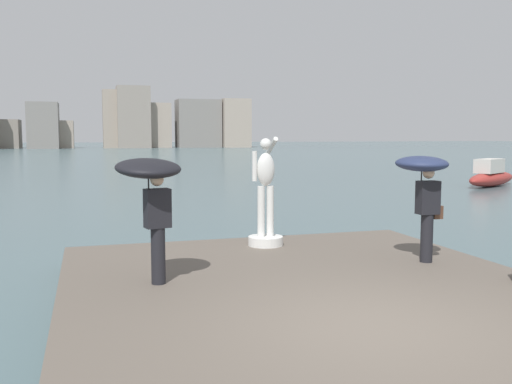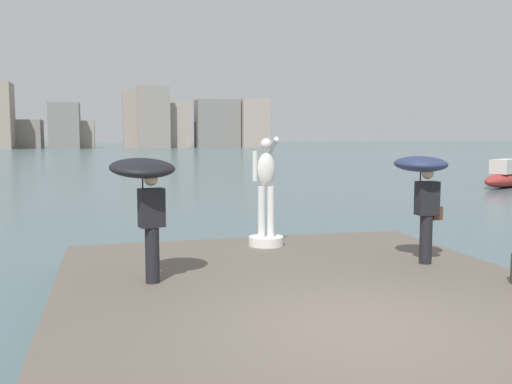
{
  "view_description": "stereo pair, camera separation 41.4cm",
  "coord_description": "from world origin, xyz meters",
  "px_view_note": "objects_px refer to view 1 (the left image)",
  "views": [
    {
      "loc": [
        -3.27,
        -5.9,
        2.68
      ],
      "look_at": [
        0.0,
        4.94,
        1.55
      ],
      "focal_mm": 39.41,
      "sensor_mm": 36.0,
      "label": 1
    },
    {
      "loc": [
        -2.87,
        -6.01,
        2.68
      ],
      "look_at": [
        0.0,
        4.94,
        1.55
      ],
      "focal_mm": 39.41,
      "sensor_mm": 36.0,
      "label": 2
    }
  ],
  "objects_px": {
    "onlooker_right": "(424,179)",
    "boat_far": "(491,176)",
    "statue_white_figure": "(266,205)",
    "onlooker_left": "(151,185)"
  },
  "relations": [
    {
      "from": "onlooker_right",
      "to": "boat_far",
      "type": "distance_m",
      "value": 22.13
    },
    {
      "from": "onlooker_right",
      "to": "statue_white_figure",
      "type": "bearing_deg",
      "value": 134.16
    },
    {
      "from": "statue_white_figure",
      "to": "onlooker_right",
      "type": "relative_size",
      "value": 1.17
    },
    {
      "from": "statue_white_figure",
      "to": "boat_far",
      "type": "bearing_deg",
      "value": 39.19
    },
    {
      "from": "boat_far",
      "to": "statue_white_figure",
      "type": "bearing_deg",
      "value": -140.81
    },
    {
      "from": "onlooker_right",
      "to": "onlooker_left",
      "type": "bearing_deg",
      "value": -178.47
    },
    {
      "from": "onlooker_left",
      "to": "boat_far",
      "type": "distance_m",
      "value": 25.74
    },
    {
      "from": "onlooker_left",
      "to": "boat_far",
      "type": "bearing_deg",
      "value": 39.72
    },
    {
      "from": "statue_white_figure",
      "to": "onlooker_left",
      "type": "distance_m",
      "value": 3.64
    },
    {
      "from": "onlooker_left",
      "to": "boat_far",
      "type": "relative_size",
      "value": 0.39
    }
  ]
}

